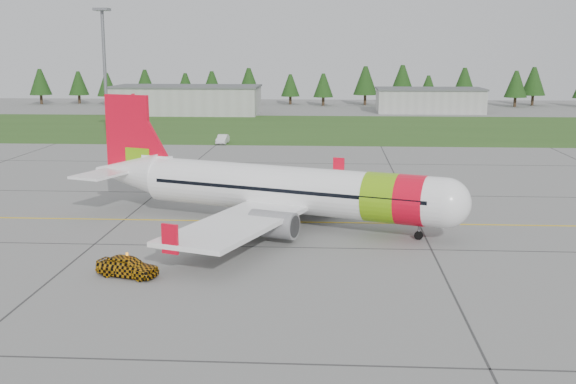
{
  "coord_description": "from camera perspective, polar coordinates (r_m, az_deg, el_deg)",
  "views": [
    {
      "loc": [
        2.7,
        -51.16,
        14.32
      ],
      "look_at": [
        -0.7,
        3.69,
        3.44
      ],
      "focal_mm": 45.0,
      "sensor_mm": 36.0,
      "label": 1
    }
  ],
  "objects": [
    {
      "name": "follow_me_car",
      "position": [
        47.16,
        -12.64,
        -4.15
      ],
      "size": [
        1.83,
        2.0,
        4.11
      ],
      "primitive_type": "imported",
      "rotation": [
        0.0,
        0.0,
        1.27
      ],
      "color": "orange",
      "rests_on": "ground"
    },
    {
      "name": "ground",
      "position": [
        53.2,
        0.51,
        -4.41
      ],
      "size": [
        320.0,
        320.0,
        0.0
      ],
      "primitive_type": "plane",
      "color": "gray",
      "rests_on": "ground"
    },
    {
      "name": "service_van",
      "position": [
        111.88,
        -5.2,
        4.9
      ],
      "size": [
        1.53,
        1.45,
        4.26
      ],
      "primitive_type": "imported",
      "rotation": [
        0.0,
        0.0,
        -0.03
      ],
      "color": "silver",
      "rests_on": "ground"
    },
    {
      "name": "hangar_east",
      "position": [
        171.03,
        11.11,
        7.07
      ],
      "size": [
        24.0,
        12.0,
        5.2
      ],
      "primitive_type": "cube",
      "color": "#A8A8A3",
      "rests_on": "ground"
    },
    {
      "name": "taxi_guideline",
      "position": [
        60.93,
        0.91,
        -2.38
      ],
      "size": [
        120.0,
        0.25,
        0.02
      ],
      "primitive_type": "cube",
      "color": "gold",
      "rests_on": "ground"
    },
    {
      "name": "aircraft",
      "position": [
        59.39,
        -0.55,
        0.21
      ],
      "size": [
        32.87,
        31.24,
        10.38
      ],
      "rotation": [
        0.0,
        0.0,
        -0.36
      ],
      "color": "white",
      "rests_on": "ground"
    },
    {
      "name": "floodlight_mast",
      "position": [
        114.63,
        -14.25,
        8.7
      ],
      "size": [
        0.5,
        0.5,
        20.0
      ],
      "primitive_type": "cylinder",
      "color": "slate",
      "rests_on": "ground"
    },
    {
      "name": "hangar_west",
      "position": [
        164.84,
        -7.97,
        7.16
      ],
      "size": [
        32.0,
        14.0,
        6.0
      ],
      "primitive_type": "cube",
      "color": "#A8A8A3",
      "rests_on": "ground"
    },
    {
      "name": "grass_strip",
      "position": [
        133.96,
        2.38,
        5.06
      ],
      "size": [
        320.0,
        50.0,
        0.03
      ],
      "primitive_type": "cube",
      "color": "#30561E",
      "rests_on": "ground"
    },
    {
      "name": "treeline",
      "position": [
        189.41,
        2.75,
        8.37
      ],
      "size": [
        160.0,
        8.0,
        10.0
      ],
      "primitive_type": null,
      "color": "#1C3F14",
      "rests_on": "ground"
    }
  ]
}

